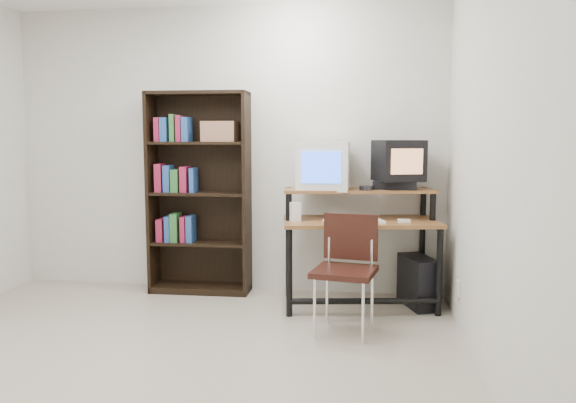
# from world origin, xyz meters

# --- Properties ---
(floor) EXTENTS (4.00, 4.00, 0.01)m
(floor) POSITION_xyz_m (0.00, 0.00, -0.01)
(floor) COLOR #BCB29C
(floor) RESTS_ON ground
(back_wall) EXTENTS (4.00, 0.01, 2.60)m
(back_wall) POSITION_xyz_m (0.00, 2.00, 1.30)
(back_wall) COLOR silver
(back_wall) RESTS_ON floor
(right_wall) EXTENTS (0.01, 4.00, 2.60)m
(right_wall) POSITION_xyz_m (2.00, 0.00, 1.30)
(right_wall) COLOR silver
(right_wall) RESTS_ON floor
(computer_desk) EXTENTS (1.36, 0.83, 0.98)m
(computer_desk) POSITION_xyz_m (1.25, 1.62, 0.70)
(computer_desk) COLOR brown
(computer_desk) RESTS_ON floor
(crt_monitor) EXTENTS (0.43, 0.44, 0.41)m
(crt_monitor) POSITION_xyz_m (0.93, 1.72, 1.17)
(crt_monitor) COLOR white
(crt_monitor) RESTS_ON computer_desk
(vcr) EXTENTS (0.38, 0.29, 0.08)m
(vcr) POSITION_xyz_m (1.54, 1.78, 1.01)
(vcr) COLOR black
(vcr) RESTS_ON computer_desk
(crt_tv) EXTENTS (0.46, 0.46, 0.34)m
(crt_tv) POSITION_xyz_m (1.56, 1.78, 1.22)
(crt_tv) COLOR black
(crt_tv) RESTS_ON vcr
(cd_spindle) EXTENTS (0.13, 0.13, 0.05)m
(cd_spindle) POSITION_xyz_m (1.30, 1.63, 0.99)
(cd_spindle) COLOR #26262B
(cd_spindle) RESTS_ON computer_desk
(keyboard) EXTENTS (0.51, 0.34, 0.03)m
(keyboard) POSITION_xyz_m (1.20, 1.44, 0.74)
(keyboard) COLOR white
(keyboard) RESTS_ON computer_desk
(mousepad) EXTENTS (0.27, 0.24, 0.01)m
(mousepad) POSITION_xyz_m (1.62, 1.54, 0.72)
(mousepad) COLOR black
(mousepad) RESTS_ON computer_desk
(mouse) EXTENTS (0.10, 0.06, 0.03)m
(mouse) POSITION_xyz_m (1.60, 1.52, 0.74)
(mouse) COLOR white
(mouse) RESTS_ON mousepad
(desk_speaker) EXTENTS (0.10, 0.10, 0.17)m
(desk_speaker) POSITION_xyz_m (0.72, 1.44, 0.80)
(desk_speaker) COLOR white
(desk_speaker) RESTS_ON computer_desk
(pc_tower) EXTENTS (0.34, 0.49, 0.42)m
(pc_tower) POSITION_xyz_m (1.74, 1.66, 0.21)
(pc_tower) COLOR black
(pc_tower) RESTS_ON floor
(school_chair) EXTENTS (0.49, 0.49, 0.85)m
(school_chair) POSITION_xyz_m (1.17, 0.97, 0.53)
(school_chair) COLOR black
(school_chair) RESTS_ON floor
(bookshelf) EXTENTS (0.92, 0.33, 1.82)m
(bookshelf) POSITION_xyz_m (-0.21, 1.86, 0.93)
(bookshelf) COLOR black
(bookshelf) RESTS_ON floor
(wall_outlet) EXTENTS (0.02, 0.08, 0.12)m
(wall_outlet) POSITION_xyz_m (1.99, 1.15, 0.30)
(wall_outlet) COLOR beige
(wall_outlet) RESTS_ON right_wall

